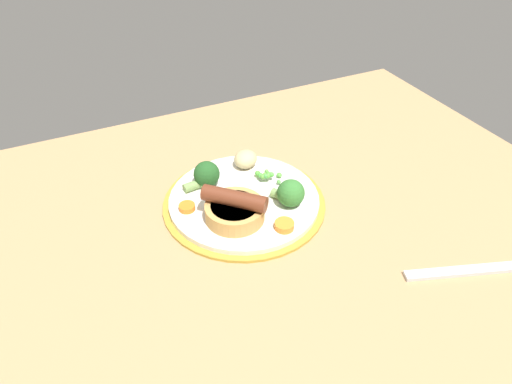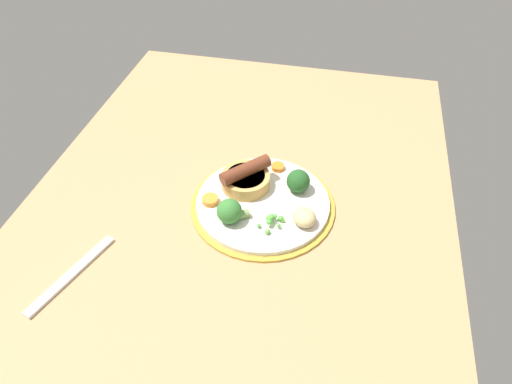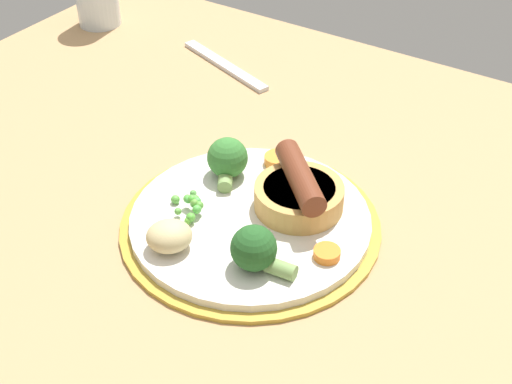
% 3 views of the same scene
% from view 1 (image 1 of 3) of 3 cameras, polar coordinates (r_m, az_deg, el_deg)
% --- Properties ---
extents(dining_table, '(1.10, 0.80, 0.03)m').
position_cam_1_polar(dining_table, '(0.74, 0.57, -4.33)').
color(dining_table, tan).
rests_on(dining_table, ground).
extents(dinner_plate, '(0.27, 0.27, 0.01)m').
position_cam_1_polar(dinner_plate, '(0.76, -1.49, -1.15)').
color(dinner_plate, '#B79333').
rests_on(dinner_plate, dining_table).
extents(sausage_pudding, '(0.09, 0.09, 0.05)m').
position_cam_1_polar(sausage_pudding, '(0.70, -2.68, -2.06)').
color(sausage_pudding, tan).
rests_on(sausage_pudding, dinner_plate).
extents(pea_pile, '(0.04, 0.05, 0.02)m').
position_cam_1_polar(pea_pile, '(0.79, 1.38, 2.12)').
color(pea_pile, '#60A13C').
rests_on(pea_pile, dinner_plate).
extents(broccoli_floret_near, '(0.05, 0.05, 0.05)m').
position_cam_1_polar(broccoli_floret_near, '(0.73, 4.18, -0.01)').
color(broccoli_floret_near, '#387A33').
rests_on(broccoli_floret_near, dinner_plate).
extents(broccoli_floret_far, '(0.07, 0.04, 0.04)m').
position_cam_1_polar(broccoli_floret_far, '(0.77, -6.32, 2.14)').
color(broccoli_floret_far, '#235623').
rests_on(broccoli_floret_far, dinner_plate).
extents(potato_chunk_0, '(0.06, 0.06, 0.03)m').
position_cam_1_polar(potato_chunk_0, '(0.82, -1.32, 4.15)').
color(potato_chunk_0, '#CCB77F').
rests_on(potato_chunk_0, dinner_plate).
extents(carrot_slice_2, '(0.04, 0.04, 0.01)m').
position_cam_1_polar(carrot_slice_2, '(0.74, -8.62, -1.88)').
color(carrot_slice_2, orange).
rests_on(carrot_slice_2, dinner_plate).
extents(carrot_slice_4, '(0.04, 0.04, 0.01)m').
position_cam_1_polar(carrot_slice_4, '(0.70, 3.56, -4.18)').
color(carrot_slice_4, orange).
rests_on(carrot_slice_4, dinner_plate).
extents(fork, '(0.18, 0.07, 0.01)m').
position_cam_1_polar(fork, '(0.72, 24.82, -8.92)').
color(fork, silver).
rests_on(fork, dining_table).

